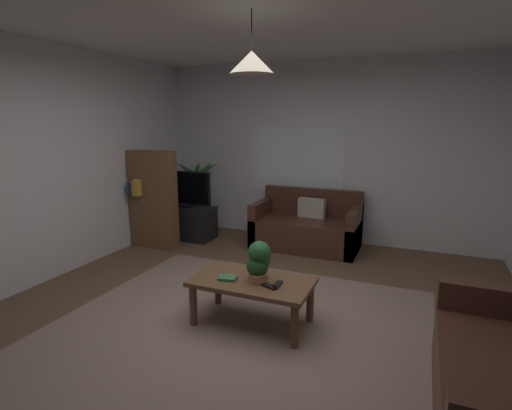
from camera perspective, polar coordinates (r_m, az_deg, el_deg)
floor at (r=3.83m, az=-1.81°, el=-16.60°), size 5.00×5.70×0.02m
rug at (r=3.67m, az=-3.18°, el=-17.78°), size 3.25×3.14×0.01m
wall_back at (r=6.11m, az=9.50°, el=7.39°), size 5.12×0.06×2.68m
wall_left at (r=5.00m, az=-29.43°, el=4.95°), size 0.06×5.70×2.68m
ceiling at (r=3.46m, az=-2.15°, el=26.44°), size 5.00×5.70×0.02m
window_pane at (r=6.19m, az=6.02°, el=6.38°), size 1.39×0.01×0.97m
couch_under_window at (r=5.84m, az=7.25°, el=-3.35°), size 1.49×0.81×0.82m
coffee_table at (r=3.66m, az=-0.55°, el=-11.62°), size 1.08×0.59×0.42m
book_on_table_0 at (r=3.65m, az=-4.09°, el=-10.38°), size 0.18×0.14×0.03m
remote_on_table_0 at (r=3.49m, az=1.82°, el=-11.50°), size 0.17×0.11×0.02m
remote_on_table_1 at (r=3.51m, az=3.07°, el=-11.33°), size 0.05×0.16×0.02m
potted_plant_on_table at (r=3.54m, az=0.41°, el=-8.00°), size 0.22×0.21×0.37m
tv_stand at (r=6.35m, az=-9.99°, el=-2.43°), size 0.90×0.44×0.50m
tv at (r=6.22m, az=-10.28°, el=2.32°), size 0.91×0.16×0.56m
potted_palm_corner at (r=6.78m, az=-8.38°, el=1.05°), size 0.82×0.68×1.23m
bookshelf_corner at (r=5.92m, az=-14.53°, el=0.80°), size 0.70×0.31×1.40m
pendant_lamp at (r=3.38m, az=-0.63°, el=19.73°), size 0.36×0.36×0.49m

